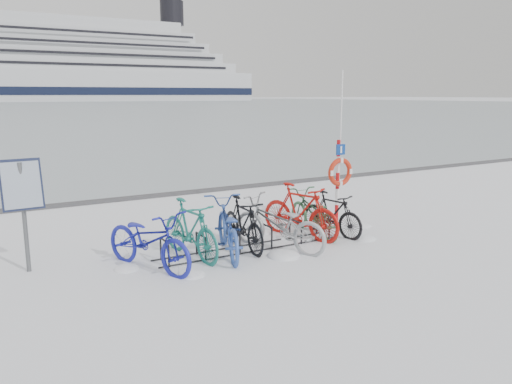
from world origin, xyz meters
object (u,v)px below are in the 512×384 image
at_px(lifebuoy_station, 340,172).
at_px(info_board, 22,192).
at_px(cruise_ferry, 82,70).
at_px(bike_rack, 251,240).

bearing_deg(lifebuoy_station, info_board, -178.73).
relative_size(lifebuoy_station, cruise_ferry, 0.02).
distance_m(bike_rack, cruise_ferry, 231.98).
bearing_deg(bike_rack, info_board, 169.26).
xyz_separation_m(bike_rack, cruise_ferry, (39.94, 228.10, 13.70)).
bearing_deg(bike_rack, lifebuoy_station, 17.22).
height_order(bike_rack, lifebuoy_station, lifebuoy_station).
xyz_separation_m(info_board, cruise_ferry, (43.96, 227.34, 12.45)).
xyz_separation_m(info_board, lifebuoy_station, (6.97, 0.15, -0.22)).
bearing_deg(bike_rack, cruise_ferry, 80.07).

